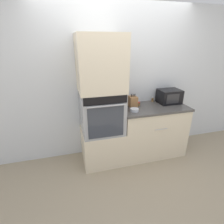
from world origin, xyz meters
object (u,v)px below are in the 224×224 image
at_px(wall_oven, 102,111).
at_px(bowl, 134,110).
at_px(microwave, 169,96).
at_px(condiment_jar_mid, 153,99).
at_px(condiment_jar_near, 139,104).
at_px(knife_block, 133,102).

xyz_separation_m(wall_oven, bowl, (0.50, -0.11, 0.02)).
bearing_deg(bowl, wall_oven, 167.10).
bearing_deg(microwave, condiment_jar_mid, 150.52).
bearing_deg(wall_oven, condiment_jar_near, 8.98).
relative_size(knife_block, condiment_jar_near, 3.45).
xyz_separation_m(wall_oven, condiment_jar_mid, (1.00, 0.25, 0.04)).
distance_m(wall_oven, knife_block, 0.56).
bearing_deg(wall_oven, microwave, 4.94).
bearing_deg(wall_oven, bowl, -12.90).
relative_size(wall_oven, bowl, 4.98).
bearing_deg(condiment_jar_near, microwave, 0.21).
distance_m(knife_block, condiment_jar_near, 0.13).
height_order(condiment_jar_near, condiment_jar_mid, condiment_jar_mid).
xyz_separation_m(condiment_jar_near, condiment_jar_mid, (0.33, 0.14, 0.01)).
height_order(bowl, condiment_jar_near, condiment_jar_near).
distance_m(knife_block, bowl, 0.22).
distance_m(bowl, condiment_jar_mid, 0.62).
bearing_deg(wall_oven, knife_block, 8.66).
relative_size(microwave, bowl, 2.85).
xyz_separation_m(wall_oven, microwave, (1.25, 0.11, 0.12)).
relative_size(bowl, condiment_jar_near, 2.07).
relative_size(condiment_jar_near, condiment_jar_mid, 0.77).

